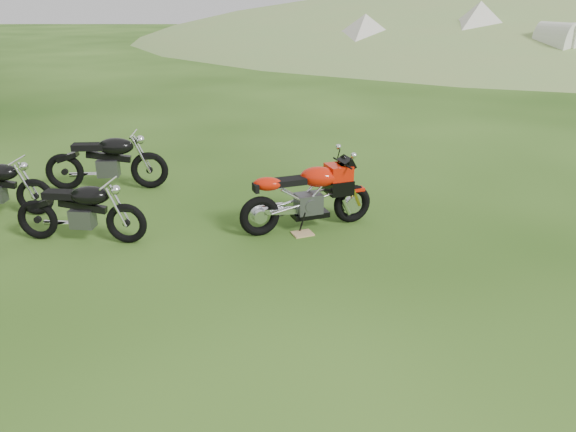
# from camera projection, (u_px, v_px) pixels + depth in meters

# --- Properties ---
(ground) EXTENTS (120.00, 120.00, 0.00)m
(ground) POSITION_uv_depth(u_px,v_px,m) (304.00, 295.00, 6.36)
(ground) COLOR #1B3C0D
(ground) RESTS_ON ground
(sport_motorcycle) EXTENTS (1.96, 1.13, 1.15)m
(sport_motorcycle) POSITION_uv_depth(u_px,v_px,m) (307.00, 191.00, 7.96)
(sport_motorcycle) COLOR red
(sport_motorcycle) RESTS_ON ground
(plywood_board) EXTENTS (0.35, 0.32, 0.02)m
(plywood_board) POSITION_uv_depth(u_px,v_px,m) (303.00, 234.00, 7.95)
(plywood_board) COLOR tan
(plywood_board) RESTS_ON ground
(vintage_moto_b) EXTENTS (1.80, 0.58, 0.93)m
(vintage_moto_b) POSITION_uv_depth(u_px,v_px,m) (80.00, 209.00, 7.58)
(vintage_moto_b) COLOR black
(vintage_moto_b) RESTS_ON ground
(vintage_moto_d) EXTENTS (2.04, 0.61, 1.06)m
(vintage_moto_d) POSITION_uv_depth(u_px,v_px,m) (106.00, 160.00, 9.60)
(vintage_moto_d) COLOR black
(vintage_moto_d) RESTS_ON ground
(tent_mid) EXTENTS (3.67, 3.67, 2.42)m
(tent_mid) POSITION_uv_depth(u_px,v_px,m) (365.00, 38.00, 26.79)
(tent_mid) COLOR beige
(tent_mid) RESTS_ON ground
(tent_right) EXTENTS (3.24, 3.24, 2.77)m
(tent_right) POSITION_uv_depth(u_px,v_px,m) (477.00, 35.00, 25.89)
(tent_right) COLOR silver
(tent_right) RESTS_ON ground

